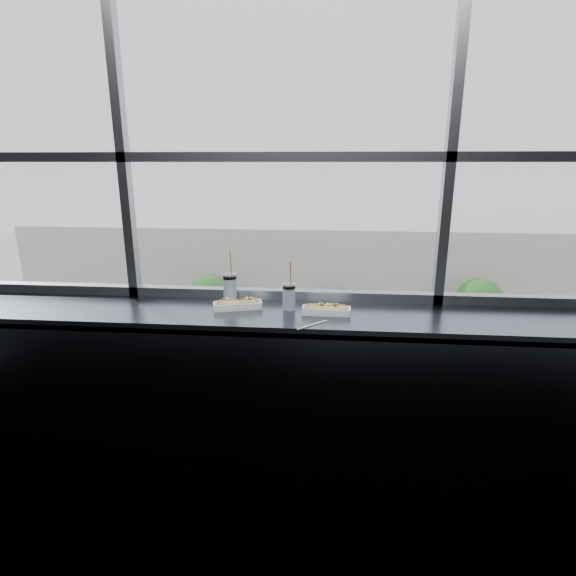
# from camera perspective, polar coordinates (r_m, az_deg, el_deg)

# --- Properties ---
(wall_back_lower) EXTENTS (6.00, 0.00, 6.00)m
(wall_back_lower) POSITION_cam_1_polar(r_m,az_deg,el_deg) (3.18, -0.76, -10.85)
(wall_back_lower) COLOR black
(wall_back_lower) RESTS_ON ground
(window_glass) EXTENTS (6.00, 0.00, 6.00)m
(window_glass) POSITION_cam_1_polar(r_m,az_deg,el_deg) (2.88, -0.85, 22.28)
(window_glass) COLOR silver
(window_glass) RESTS_ON ground
(window_mullions) EXTENTS (6.00, 0.08, 2.40)m
(window_mullions) POSITION_cam_1_polar(r_m,az_deg,el_deg) (2.86, -0.89, 22.33)
(window_mullions) COLOR gray
(window_mullions) RESTS_ON ground
(counter) EXTENTS (6.00, 0.55, 0.06)m
(counter) POSITION_cam_1_polar(r_m,az_deg,el_deg) (2.72, -1.41, -3.61)
(counter) COLOR slate
(counter) RESTS_ON ground
(counter_fascia) EXTENTS (6.00, 0.04, 1.04)m
(counter_fascia) POSITION_cam_1_polar(r_m,az_deg,el_deg) (2.72, -1.99, -15.83)
(counter_fascia) COLOR slate
(counter_fascia) RESTS_ON ground
(hotdog_tray_left) EXTENTS (0.31, 0.18, 0.07)m
(hotdog_tray_left) POSITION_cam_1_polar(r_m,az_deg,el_deg) (2.77, -6.42, -2.07)
(hotdog_tray_left) COLOR white
(hotdog_tray_left) RESTS_ON counter
(hotdog_tray_right) EXTENTS (0.29, 0.10, 0.07)m
(hotdog_tray_right) POSITION_cam_1_polar(r_m,az_deg,el_deg) (2.67, 4.88, -2.75)
(hotdog_tray_right) COLOR white
(hotdog_tray_right) RESTS_ON counter
(soda_cup_left) EXTENTS (0.09, 0.09, 0.34)m
(soda_cup_left) POSITION_cam_1_polar(r_m,az_deg,el_deg) (2.91, -7.38, 0.21)
(soda_cup_left) COLOR white
(soda_cup_left) RESTS_ON counter
(soda_cup_right) EXTENTS (0.08, 0.08, 0.31)m
(soda_cup_right) POSITION_cam_1_polar(r_m,az_deg,el_deg) (2.73, 0.12, -0.94)
(soda_cup_right) COLOR white
(soda_cup_right) RESTS_ON counter
(loose_straw) EXTENTS (0.16, 0.16, 0.01)m
(loose_straw) POSITION_cam_1_polar(r_m,az_deg,el_deg) (2.49, 3.09, -4.70)
(loose_straw) COLOR white
(loose_straw) RESTS_ON counter
(wrapper) EXTENTS (0.09, 0.06, 0.02)m
(wrapper) POSITION_cam_1_polar(r_m,az_deg,el_deg) (2.77, -7.97, -2.56)
(wrapper) COLOR silver
(wrapper) RESTS_ON counter
(plaza_ground) EXTENTS (120.00, 120.00, 0.00)m
(plaza_ground) POSITION_cam_1_polar(r_m,az_deg,el_deg) (48.11, 4.81, 0.01)
(plaza_ground) COLOR #9F9F9F
(plaza_ground) RESTS_ON ground
(street_asphalt) EXTENTS (80.00, 10.00, 0.06)m
(street_asphalt) POSITION_cam_1_polar(r_m,az_deg,el_deg) (26.24, 4.12, -13.88)
(street_asphalt) COLOR black
(street_asphalt) RESTS_ON plaza_ground
(far_sidewalk) EXTENTS (80.00, 6.00, 0.04)m
(far_sidewalk) POSITION_cam_1_polar(r_m,az_deg,el_deg) (33.44, 4.46, -7.13)
(far_sidewalk) COLOR #9F9F9F
(far_sidewalk) RESTS_ON plaza_ground
(far_building) EXTENTS (50.00, 14.00, 8.00)m
(far_building) POSITION_cam_1_polar(r_m,az_deg,el_deg) (41.80, 4.83, 3.26)
(far_building) COLOR beige
(far_building) RESTS_ON plaza_ground
(car_near_b) EXTENTS (3.57, 6.82, 2.17)m
(car_near_b) POSITION_cam_1_polar(r_m,az_deg,el_deg) (23.39, -14.05, -15.18)
(car_near_b) COLOR black
(car_near_b) RESTS_ON street_asphalt
(car_far_a) EXTENTS (2.50, 5.58, 1.83)m
(car_far_a) POSITION_cam_1_polar(r_m,az_deg,el_deg) (30.70, -12.01, -7.66)
(car_far_a) COLOR black
(car_far_a) RESTS_ON street_asphalt
(car_far_b) EXTENTS (2.35, 5.56, 1.85)m
(car_far_b) POSITION_cam_1_polar(r_m,az_deg,el_deg) (29.39, 6.07, -8.45)
(car_far_b) COLOR maroon
(car_far_b) RESTS_ON street_asphalt
(car_near_d) EXTENTS (2.99, 6.98, 2.31)m
(car_near_d) POSITION_cam_1_polar(r_m,az_deg,el_deg) (23.72, 26.28, -15.78)
(car_near_d) COLOR silver
(car_near_d) RESTS_ON street_asphalt
(car_near_c) EXTENTS (2.67, 6.01, 1.98)m
(car_near_c) POSITION_cam_1_polar(r_m,az_deg,el_deg) (22.36, -0.32, -16.51)
(car_near_c) COLOR #8A2C43
(car_near_c) RESTS_ON street_asphalt
(car_far_c) EXTENTS (3.17, 6.45, 2.08)m
(car_far_c) POSITION_cam_1_polar(r_m,az_deg,el_deg) (31.67, 27.33, -8.17)
(car_far_c) COLOR white
(car_far_c) RESTS_ON street_asphalt
(pedestrian_c) EXTENTS (0.76, 1.01, 2.27)m
(pedestrian_c) POSITION_cam_1_polar(r_m,az_deg,el_deg) (32.70, 13.61, -5.90)
(pedestrian_c) COLOR #66605B
(pedestrian_c) RESTS_ON far_sidewalk
(pedestrian_a) EXTENTS (0.98, 0.74, 2.21)m
(pedestrian_a) POSITION_cam_1_polar(r_m,az_deg,el_deg) (34.34, -8.27, -4.61)
(pedestrian_a) COLOR #66605B
(pedestrian_a) RESTS_ON far_sidewalk
(pedestrian_b) EXTENTS (0.90, 0.68, 2.03)m
(pedestrian_b) POSITION_cam_1_polar(r_m,az_deg,el_deg) (32.36, 5.70, -5.98)
(pedestrian_b) COLOR #66605B
(pedestrian_b) RESTS_ON far_sidewalk
(tree_left) EXTENTS (3.25, 3.25, 5.08)m
(tree_left) POSITION_cam_1_polar(r_m,az_deg,el_deg) (33.39, -9.78, -1.10)
(tree_left) COLOR #47382B
(tree_left) RESTS_ON far_sidewalk
(tree_center) EXTENTS (2.74, 2.74, 4.28)m
(tree_center) POSITION_cam_1_polar(r_m,az_deg,el_deg) (32.44, 6.58, -2.48)
(tree_center) COLOR #47382B
(tree_center) RESTS_ON far_sidewalk
(tree_right) EXTENTS (3.37, 3.37, 5.26)m
(tree_right) POSITION_cam_1_polar(r_m,az_deg,el_deg) (33.88, 23.09, -1.70)
(tree_right) COLOR #47382B
(tree_right) RESTS_ON far_sidewalk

